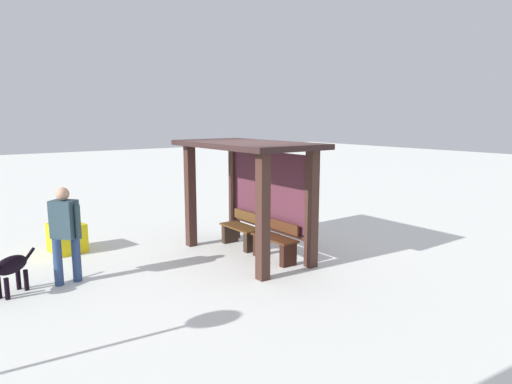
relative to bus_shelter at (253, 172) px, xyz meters
The scene contains 7 objects.
ground_plane 1.63m from the bus_shelter, 90.00° to the right, with size 60.00×60.00×0.00m, color white.
bus_shelter is the anchor object (origin of this frame).
bench_left_inside 1.43m from the bus_shelter, 167.45° to the left, with size 1.01×0.42×0.72m.
bench_center_inside 1.41m from the bus_shelter, 12.35° to the left, with size 1.01×0.37×0.74m.
person_walking 3.45m from the bus_shelter, 98.60° to the right, with size 0.50×0.49×1.58m.
dog 4.37m from the bus_shelter, 96.63° to the right, with size 0.64×0.78×0.62m.
grit_bin 3.97m from the bus_shelter, 128.93° to the right, with size 0.70×0.56×0.57m, color yellow.
Camera 1 is at (6.86, -4.83, 2.66)m, focal length 31.22 mm.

